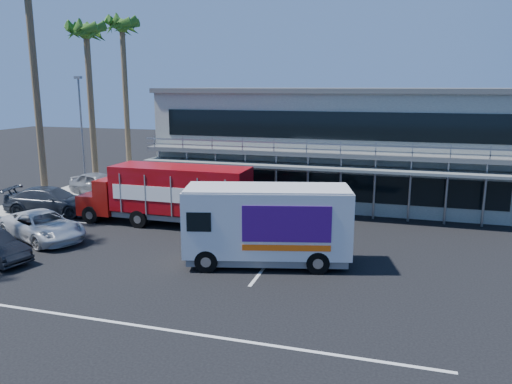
# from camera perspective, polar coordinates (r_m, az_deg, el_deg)

# --- Properties ---
(ground) EXTENTS (120.00, 120.00, 0.00)m
(ground) POSITION_cam_1_polar(r_m,az_deg,el_deg) (21.55, -4.30, -8.18)
(ground) COLOR black
(ground) RESTS_ON ground
(building) EXTENTS (22.40, 12.00, 7.30)m
(building) POSITION_cam_1_polar(r_m,az_deg,el_deg) (34.30, 9.28, 5.54)
(building) COLOR gray
(building) RESTS_ON ground
(curb_strip) EXTENTS (3.00, 32.00, 0.16)m
(curb_strip) POSITION_cam_1_polar(r_m,az_deg,el_deg) (34.18, -24.72, -1.52)
(curb_strip) COLOR #A5A399
(curb_strip) RESTS_ON ground
(palm_e) EXTENTS (2.80, 2.80, 12.25)m
(palm_e) POSITION_cam_1_polar(r_m,az_deg,el_deg) (38.84, -18.79, 16.04)
(palm_e) COLOR brown
(palm_e) RESTS_ON ground
(palm_f) EXTENTS (2.80, 2.80, 13.25)m
(palm_f) POSITION_cam_1_polar(r_m,az_deg,el_deg) (43.75, -15.02, 16.92)
(palm_f) COLOR brown
(palm_f) RESTS_ON ground
(light_pole_far) EXTENTS (0.50, 0.25, 8.09)m
(light_pole_far) POSITION_cam_1_polar(r_m,az_deg,el_deg) (36.90, -19.29, 6.80)
(light_pole_far) COLOR gray
(light_pole_far) RESTS_ON ground
(red_truck) EXTENTS (9.67, 2.43, 3.25)m
(red_truck) POSITION_cam_1_polar(r_m,az_deg,el_deg) (27.29, -9.83, -0.10)
(red_truck) COLOR maroon
(red_truck) RESTS_ON ground
(white_van) EXTENTS (7.23, 3.95, 3.35)m
(white_van) POSITION_cam_1_polar(r_m,az_deg,el_deg) (20.91, 1.28, -3.67)
(white_van) COLOR silver
(white_van) RESTS_ON ground
(parked_car_c) EXTENTS (5.56, 4.14, 1.40)m
(parked_car_c) POSITION_cam_1_polar(r_m,az_deg,el_deg) (26.71, -23.17, -3.56)
(parked_car_c) COLOR silver
(parked_car_c) RESTS_ON ground
(parked_car_d) EXTENTS (5.68, 2.97, 1.57)m
(parked_car_d) POSITION_cam_1_polar(r_m,az_deg,el_deg) (31.85, -22.37, -0.94)
(parked_car_d) COLOR #292F37
(parked_car_d) RESTS_ON ground
(parked_car_e) EXTENTS (5.29, 3.57, 1.67)m
(parked_car_e) POSITION_cam_1_polar(r_m,az_deg,el_deg) (35.71, -17.47, 0.82)
(parked_car_e) COLOR gray
(parked_car_e) RESTS_ON ground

